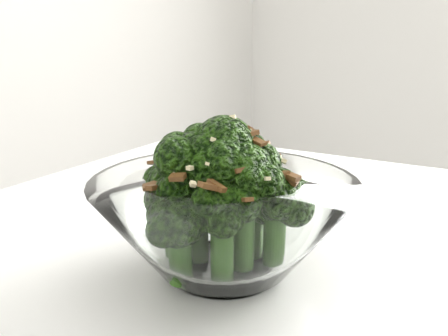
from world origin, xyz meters
TOP-DOWN VIEW (x-y plane):
  - broccoli_dish at (0.25, 0.06)m, footprint 0.22×0.22m

SIDE VIEW (x-z plane):
  - broccoli_dish at x=0.25m, z-range 0.74..0.87m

